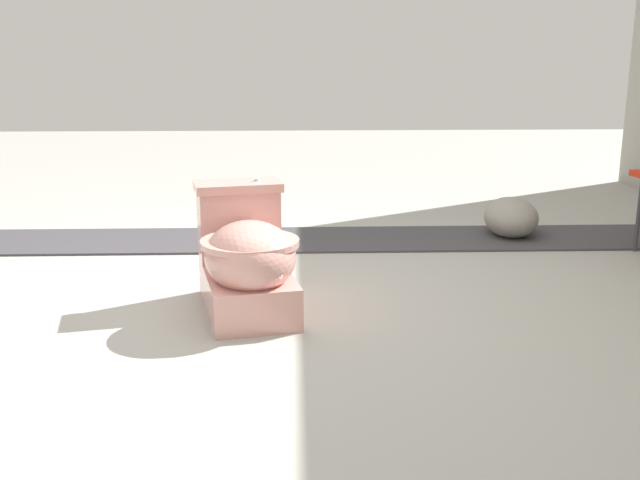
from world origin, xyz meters
The scene contains 4 objects.
ground_plane centered at (0.00, 0.00, 0.00)m, with size 14.00×14.00×0.00m, color #A8A59E.
gravel_strip centered at (-1.15, 0.50, 0.01)m, with size 0.56×8.00×0.01m, color #423F44.
toilet centered at (0.01, -0.04, 0.22)m, with size 0.69×0.50×0.52m.
boulder_near centered at (-1.20, 1.41, 0.11)m, with size 0.40×0.30×0.23m, color gray.
Camera 1 is at (2.95, 0.16, 1.06)m, focal length 42.00 mm.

